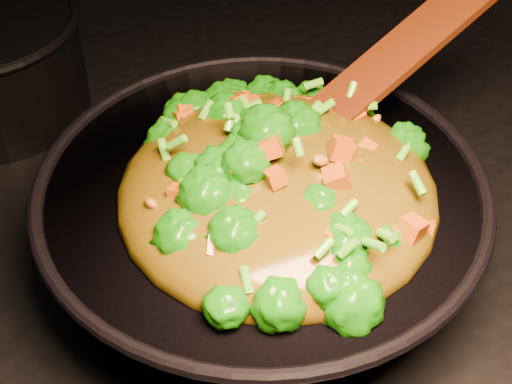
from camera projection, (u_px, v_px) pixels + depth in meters
wok at (261, 230)px, 0.76m from camera, size 0.50×0.50×0.11m
stir_fry at (278, 157)px, 0.67m from camera, size 0.38×0.38×0.10m
spatula at (369, 80)px, 0.75m from camera, size 0.31×0.07×0.13m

